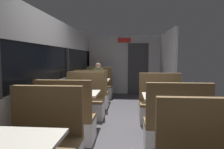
{
  "coord_description": "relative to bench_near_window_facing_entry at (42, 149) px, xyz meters",
  "views": [
    {
      "loc": [
        0.16,
        -3.66,
        1.47
      ],
      "look_at": [
        -0.25,
        1.27,
        1.03
      ],
      "focal_mm": 31.55,
      "sensor_mm": 36.0,
      "label": 1
    }
  ],
  "objects": [
    {
      "name": "dining_table_rear_aisle",
      "position": [
        1.79,
        1.46,
        0.31
      ],
      "size": [
        0.9,
        0.7,
        0.74
      ],
      "color": "#9E9EA3",
      "rests_on": "ground_plane"
    },
    {
      "name": "bench_far_window_facing_end",
      "position": [
        0.0,
        3.33,
        0.0
      ],
      "size": [
        0.95,
        0.5,
        1.1
      ],
      "color": "silver",
      "rests_on": "ground_plane"
    },
    {
      "name": "bench_near_window_facing_entry",
      "position": [
        0.0,
        0.0,
        0.0
      ],
      "size": [
        0.95,
        0.5,
        1.1
      ],
      "color": "silver",
      "rests_on": "ground_plane"
    },
    {
      "name": "bench_mid_window_facing_entry",
      "position": [
        0.0,
        2.36,
        0.0
      ],
      "size": [
        0.95,
        0.5,
        1.1
      ],
      "color": "silver",
      "rests_on": "ground_plane"
    },
    {
      "name": "bench_mid_window_facing_end",
      "position": [
        0.0,
        0.96,
        0.0
      ],
      "size": [
        0.95,
        0.5,
        1.1
      ],
      "color": "silver",
      "rests_on": "ground_plane"
    },
    {
      "name": "bench_rear_aisle_facing_entry",
      "position": [
        1.79,
        2.16,
        0.0
      ],
      "size": [
        0.95,
        0.5,
        1.1
      ],
      "color": "silver",
      "rests_on": "ground_plane"
    },
    {
      "name": "ground_plane",
      "position": [
        0.89,
        1.39,
        -0.34
      ],
      "size": [
        3.3,
        9.2,
        0.02
      ],
      "primitive_type": "cube",
      "color": "#423F44"
    },
    {
      "name": "carriage_aisle_panel_right",
      "position": [
        2.34,
        4.39,
        0.82
      ],
      "size": [
        0.08,
        2.4,
        2.3
      ],
      "primitive_type": "cube",
      "color": "#B2B2B7",
      "rests_on": "ground_plane"
    },
    {
      "name": "bench_rear_aisle_facing_end",
      "position": [
        1.79,
        0.76,
        0.0
      ],
      "size": [
        0.95,
        0.5,
        1.1
      ],
      "color": "silver",
      "rests_on": "ground_plane"
    },
    {
      "name": "dining_table_mid_window",
      "position": [
        0.0,
        1.66,
        0.31
      ],
      "size": [
        0.9,
        0.7,
        0.74
      ],
      "color": "#9E9EA3",
      "rests_on": "ground_plane"
    },
    {
      "name": "dining_table_far_window",
      "position": [
        0.0,
        4.03,
        0.31
      ],
      "size": [
        0.9,
        0.7,
        0.74
      ],
      "color": "#9E9EA3",
      "rests_on": "ground_plane"
    },
    {
      "name": "carriage_window_panel_left",
      "position": [
        -0.56,
        1.39,
        0.78
      ],
      "size": [
        0.09,
        8.48,
        2.3
      ],
      "color": "#B2B2B7",
      "rests_on": "ground_plane"
    },
    {
      "name": "seated_passenger",
      "position": [
        0.0,
        4.65,
        0.21
      ],
      "size": [
        0.47,
        0.55,
        1.26
      ],
      "color": "#26262D",
      "rests_on": "ground_plane"
    },
    {
      "name": "carriage_end_bulkhead",
      "position": [
        0.95,
        5.59,
        0.81
      ],
      "size": [
        2.9,
        0.11,
        2.3
      ],
      "color": "#B2B2B7",
      "rests_on": "ground_plane"
    },
    {
      "name": "bench_far_window_facing_entry",
      "position": [
        0.0,
        4.73,
        0.0
      ],
      "size": [
        0.95,
        0.5,
        1.1
      ],
      "color": "silver",
      "rests_on": "ground_plane"
    }
  ]
}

